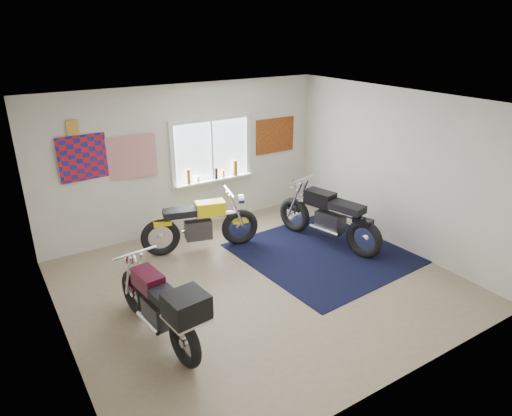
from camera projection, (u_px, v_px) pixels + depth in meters
ground at (260, 284)px, 6.91m from camera, size 5.50×5.50×0.00m
room_shell at (261, 181)px, 6.29m from camera, size 5.50×5.50×5.50m
navy_rug at (322, 253)px, 7.80m from camera, size 2.67×2.76×0.01m
window_assembly at (212, 154)px, 8.57m from camera, size 1.66×0.17×1.26m
oil_bottles at (217, 172)px, 8.68m from camera, size 1.07×0.09×0.30m
flag_display at (72, 128)px, 7.10m from camera, size 1.60×0.10×1.17m
triumph_poster at (275, 135)px, 9.23m from camera, size 0.90×0.03×0.70m
yellow_triumph at (200, 225)px, 7.79m from camera, size 2.01×0.75×1.03m
black_chrome_bike at (328, 218)px, 7.99m from camera, size 0.79×2.14×1.11m
maroon_tourer at (162, 307)px, 5.45m from camera, size 0.67×1.95×0.99m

